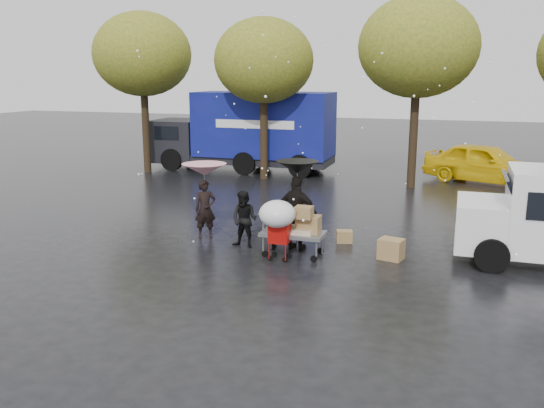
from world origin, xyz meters
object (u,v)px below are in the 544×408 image
(person_pink, at_px, (205,209))
(person_black, at_px, (297,213))
(yellow_taxi, at_px, (484,163))
(vendor_cart, at_px, (296,227))
(shopping_cart, at_px, (278,217))
(blue_truck, at_px, (246,131))

(person_pink, height_order, person_black, person_black)
(person_black, xyz_separation_m, yellow_taxi, (4.67, 10.99, -0.13))
(person_black, height_order, yellow_taxi, person_black)
(person_pink, bearing_deg, vendor_cart, -51.33)
(person_black, xyz_separation_m, shopping_cart, (-0.17, -1.04, 0.13))
(person_black, height_order, vendor_cart, person_black)
(shopping_cart, bearing_deg, person_pink, 151.41)
(shopping_cart, distance_m, blue_truck, 13.12)
(vendor_cart, relative_size, shopping_cart, 1.04)
(vendor_cart, height_order, blue_truck, blue_truck)
(shopping_cart, height_order, blue_truck, blue_truck)
(blue_truck, bearing_deg, person_pink, -75.05)
(person_black, bearing_deg, shopping_cart, 89.09)
(person_pink, bearing_deg, shopping_cart, -63.64)
(shopping_cart, bearing_deg, blue_truck, 113.76)
(person_pink, distance_m, blue_truck, 11.08)
(person_pink, bearing_deg, person_black, -41.38)
(person_black, relative_size, blue_truck, 0.22)
(shopping_cart, xyz_separation_m, yellow_taxi, (4.84, 12.03, -0.27))
(vendor_cart, distance_m, shopping_cart, 0.69)
(person_black, xyz_separation_m, vendor_cart, (0.13, -0.51, -0.20))
(yellow_taxi, bearing_deg, shopping_cart, 179.80)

